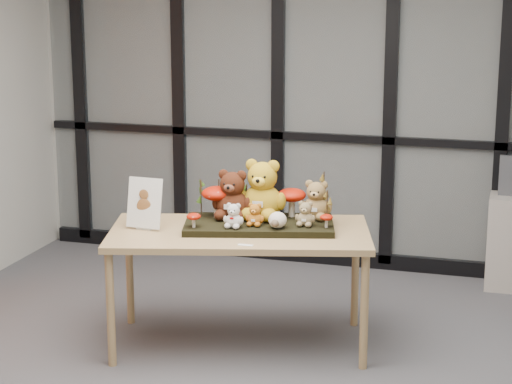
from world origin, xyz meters
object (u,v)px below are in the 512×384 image
(bear_small_yellow, at_px, (255,213))
(sign_holder, at_px, (144,205))
(mushroom_front_left, at_px, (194,220))
(bear_tan_back, at_px, (316,198))
(bear_pooh_yellow, at_px, (262,186))
(plush_cream_hedgehog, at_px, (278,219))
(bear_brown_medium, at_px, (233,192))
(display_table, at_px, (239,241))
(bear_white_bow, at_px, (234,214))
(mushroom_front_right, at_px, (326,220))
(diorama_tray, at_px, (259,225))
(bear_beige_small, at_px, (306,212))
(mushroom_back_left, at_px, (217,200))
(mushroom_back_right, at_px, (292,201))

(bear_small_yellow, relative_size, sign_holder, 0.49)
(mushroom_front_left, bearing_deg, bear_tan_back, 31.77)
(bear_pooh_yellow, distance_m, bear_small_yellow, 0.23)
(plush_cream_hedgehog, bearing_deg, mushroom_front_left, 179.94)
(bear_brown_medium, xyz_separation_m, bear_tan_back, (0.51, 0.14, -0.04))
(display_table, relative_size, bear_white_bow, 10.37)
(bear_small_yellow, bearing_deg, bear_white_bow, -158.81)
(display_table, xyz_separation_m, mushroom_front_right, (0.54, 0.08, 0.15))
(sign_holder, bearing_deg, diorama_tray, 21.78)
(bear_beige_small, height_order, mushroom_back_left, mushroom_back_left)
(sign_holder, bearing_deg, bear_small_yellow, 14.66)
(bear_tan_back, relative_size, bear_white_bow, 1.61)
(bear_tan_back, relative_size, mushroom_front_right, 3.00)
(mushroom_front_right, xyz_separation_m, sign_holder, (-1.11, -0.22, 0.07))
(bear_small_yellow, xyz_separation_m, plush_cream_hedgehog, (0.15, -0.02, -0.02))
(bear_pooh_yellow, bearing_deg, diorama_tray, -100.58)
(bear_brown_medium, bearing_deg, bear_beige_small, -20.04)
(bear_pooh_yellow, xyz_separation_m, plush_cream_hedgehog, (0.16, -0.21, -0.15))
(display_table, relative_size, mushroom_front_left, 17.88)
(bear_brown_medium, xyz_separation_m, plush_cream_hedgehog, (0.34, -0.15, -0.12))
(mushroom_back_left, bearing_deg, mushroom_front_left, -101.53)
(bear_small_yellow, bearing_deg, display_table, 164.74)
(bear_beige_small, xyz_separation_m, mushroom_back_right, (-0.14, 0.19, 0.02))
(mushroom_back_right, bearing_deg, bear_pooh_yellow, -154.94)
(bear_small_yellow, bearing_deg, mushroom_back_right, 44.38)
(bear_small_yellow, distance_m, bear_white_bow, 0.14)
(bear_beige_small, height_order, mushroom_front_right, bear_beige_small)
(mushroom_back_left, bearing_deg, bear_pooh_yellow, 12.13)
(bear_white_bow, bearing_deg, diorama_tray, 42.15)
(mushroom_back_left, relative_size, sign_holder, 0.68)
(display_table, distance_m, mushroom_back_left, 0.32)
(bear_beige_small, distance_m, mushroom_back_left, 0.60)
(bear_white_bow, distance_m, mushroom_back_left, 0.28)
(bear_tan_back, bearing_deg, bear_white_bow, -156.10)
(bear_brown_medium, relative_size, mushroom_front_right, 3.80)
(bear_tan_back, xyz_separation_m, mushroom_back_right, (-0.16, 0.01, -0.04))
(plush_cream_hedgehog, distance_m, mushroom_back_left, 0.47)
(mushroom_back_left, bearing_deg, plush_cream_hedgehog, -18.88)
(bear_tan_back, height_order, bear_small_yellow, bear_tan_back)
(bear_small_yellow, bearing_deg, sign_holder, 176.23)
(bear_pooh_yellow, relative_size, sign_holder, 1.29)
(bear_pooh_yellow, xyz_separation_m, bear_beige_small, (0.31, -0.11, -0.12))
(bear_white_bow, height_order, bear_beige_small, same)
(display_table, relative_size, bear_beige_small, 10.35)
(bear_small_yellow, height_order, mushroom_front_right, bear_small_yellow)
(bear_small_yellow, bearing_deg, mushroom_front_left, -171.79)
(bear_white_bow, relative_size, mushroom_back_left, 0.78)
(plush_cream_hedgehog, height_order, mushroom_front_left, plush_cream_hedgehog)
(diorama_tray, relative_size, mushroom_back_left, 4.23)
(display_table, height_order, mushroom_back_left, mushroom_back_left)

